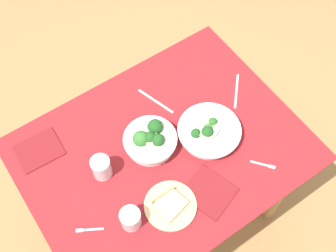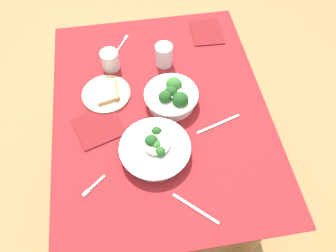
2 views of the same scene
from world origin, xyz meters
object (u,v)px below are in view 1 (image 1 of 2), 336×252
object	(u,v)px
water_glass_side	(131,219)
napkin_folded_upper	(39,150)
water_glass_center	(101,167)
table_knife_right	(236,91)
fork_by_far_bowl	(264,165)
napkin_folded_lower	(209,192)
broccoli_bowl_near	(150,140)
bread_side_plate	(170,205)
table_knife_left	(156,101)
broccoli_bowl_far	(209,132)
fork_by_near_bowl	(88,230)

from	to	relation	value
water_glass_side	napkin_folded_upper	world-z (taller)	water_glass_side
napkin_folded_upper	water_glass_center	bearing A→B (deg)	125.16
napkin_folded_upper	table_knife_right	bearing A→B (deg)	164.74
fork_by_far_bowl	napkin_folded_lower	xyz separation A→B (m)	(0.25, -0.03, 0.00)
water_glass_center	napkin_folded_upper	distance (m)	0.29
water_glass_side	fork_by_far_bowl	size ratio (longest dim) A/B	1.01
broccoli_bowl_near	water_glass_side	world-z (taller)	broccoli_bowl_near
bread_side_plate	table_knife_left	bearing A→B (deg)	-117.23
broccoli_bowl_near	napkin_folded_lower	size ratio (longest dim) A/B	1.25
broccoli_bowl_far	water_glass_side	bearing A→B (deg)	16.04
fork_by_near_bowl	bread_side_plate	bearing A→B (deg)	-167.12
table_knife_left	napkin_folded_lower	bearing A→B (deg)	-25.04
fork_by_near_bowl	table_knife_left	size ratio (longest dim) A/B	0.49
water_glass_side	table_knife_left	xyz separation A→B (m)	(-0.38, -0.40, -0.04)
table_knife_right	fork_by_far_bowl	bearing A→B (deg)	21.44
broccoli_bowl_near	water_glass_side	distance (m)	0.34
broccoli_bowl_near	napkin_folded_upper	distance (m)	0.46
water_glass_center	napkin_folded_lower	xyz separation A→B (m)	(-0.30, 0.31, -0.05)
bread_side_plate	table_knife_right	distance (m)	0.61
broccoli_bowl_far	table_knife_left	bearing A→B (deg)	-71.69
table_knife_right	broccoli_bowl_far	bearing A→B (deg)	-23.07
napkin_folded_upper	napkin_folded_lower	world-z (taller)	same
fork_by_near_bowl	table_knife_right	distance (m)	0.87
water_glass_side	fork_by_near_bowl	xyz separation A→B (m)	(0.15, -0.07, -0.04)
water_glass_center	fork_by_near_bowl	distance (m)	0.24
napkin_folded_upper	table_knife_left	bearing A→B (deg)	172.16
water_glass_center	broccoli_bowl_far	bearing A→B (deg)	167.17
broccoli_bowl_far	table_knife_left	size ratio (longest dim) A/B	1.36
water_glass_side	napkin_folded_upper	size ratio (longest dim) A/B	0.49
broccoli_bowl_near	water_glass_side	bearing A→B (deg)	44.14
fork_by_far_bowl	napkin_folded_upper	world-z (taller)	napkin_folded_upper
broccoli_bowl_near	table_knife_right	distance (m)	0.47
napkin_folded_lower	bread_side_plate	bearing A→B (deg)	-14.12
broccoli_bowl_far	fork_by_near_bowl	world-z (taller)	broccoli_bowl_far
water_glass_center	table_knife_left	bearing A→B (deg)	-155.87
table_knife_left	table_knife_right	distance (m)	0.36
table_knife_right	napkin_folded_lower	size ratio (longest dim) A/B	1.04
broccoli_bowl_far	fork_by_far_bowl	size ratio (longest dim) A/B	3.06
napkin_folded_upper	napkin_folded_lower	xyz separation A→B (m)	(-0.47, 0.54, 0.00)
water_glass_side	napkin_folded_upper	xyz separation A→B (m)	(0.15, -0.47, -0.04)
water_glass_center	fork_by_near_bowl	size ratio (longest dim) A/B	1.05
bread_side_plate	napkin_folded_lower	distance (m)	0.16
table_knife_right	napkin_folded_upper	distance (m)	0.89
table_knife_left	table_knife_right	xyz separation A→B (m)	(-0.33, 0.16, 0.00)
fork_by_far_bowl	table_knife_right	distance (m)	0.37
bread_side_plate	fork_by_far_bowl	world-z (taller)	bread_side_plate
water_glass_side	fork_by_near_bowl	world-z (taller)	water_glass_side
water_glass_side	fork_by_far_bowl	bearing A→B (deg)	169.49
broccoli_bowl_near	table_knife_left	size ratio (longest dim) A/B	1.14
fork_by_far_bowl	broccoli_bowl_far	bearing A→B (deg)	164.06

